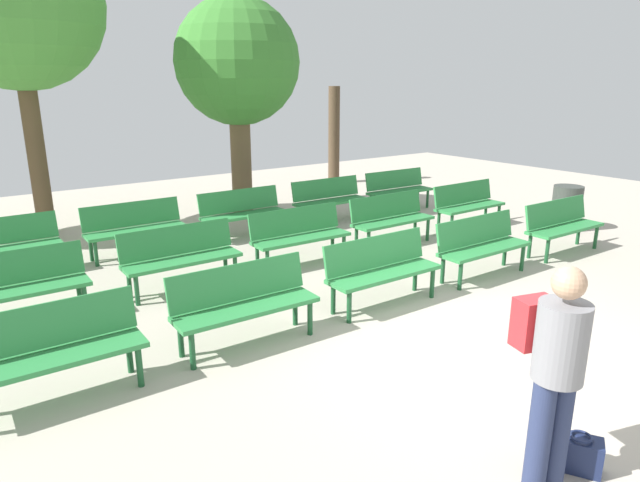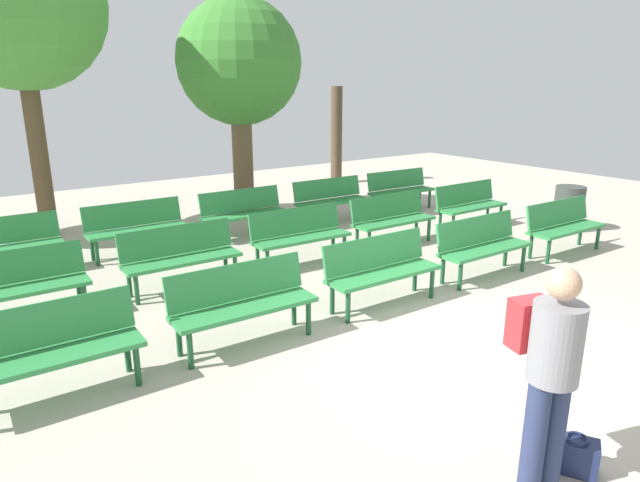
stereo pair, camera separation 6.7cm
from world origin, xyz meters
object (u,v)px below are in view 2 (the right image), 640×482
(bench_r0_c1, at_px, (242,300))
(handbag, at_px, (575,455))
(bench_r0_c2, at_px, (381,267))
(bench_r0_c3, at_px, (482,243))
(bench_r2_c2, at_px, (244,210))
(tree_1, at_px, (239,64))
(tree_2, at_px, (336,136))
(visitor_with_backpack, at_px, (549,366))
(bench_r1_c3, at_px, (392,217))
(bench_r2_c1, at_px, (136,225))
(trash_bin, at_px, (569,208))
(bench_r2_c4, at_px, (400,188))
(bench_r0_c4, at_px, (563,224))
(bench_r2_c0, at_px, (2,244))
(bench_r1_c1, at_px, (181,254))
(bench_r1_c0, at_px, (14,283))
(bench_r2_c3, at_px, (331,197))
(bench_r0_c0, at_px, (47,347))
(bench_r1_c4, at_px, (469,203))
(tree_3, at_px, (17,5))
(bench_r1_c2, at_px, (299,233))

(bench_r0_c1, relative_size, handbag, 4.40)
(bench_r0_c2, distance_m, bench_r0_c3, 1.92)
(bench_r2_c2, relative_size, tree_1, 0.36)
(tree_2, relative_size, visitor_with_backpack, 1.61)
(bench_r1_c3, relative_size, bench_r2_c1, 1.00)
(handbag, bearing_deg, trash_bin, 31.40)
(bench_r2_c1, xyz_separation_m, bench_r2_c4, (5.85, -0.11, 0.00))
(bench_r1_c3, relative_size, visitor_with_backpack, 0.97)
(bench_r2_c2, bearing_deg, bench_r2_c1, 178.69)
(bench_r2_c2, xyz_separation_m, handbag, (-1.06, -7.11, -0.37))
(bench_r0_c4, height_order, bench_r2_c0, same)
(bench_r1_c1, relative_size, handbag, 4.38)
(bench_r1_c0, bearing_deg, tree_1, 35.89)
(bench_r2_c2, bearing_deg, trash_bin, -30.22)
(bench_r0_c4, distance_m, bench_r2_c3, 4.39)
(tree_1, bearing_deg, bench_r2_c4, -27.01)
(bench_r0_c3, relative_size, tree_1, 0.36)
(visitor_with_backpack, height_order, handbag, visitor_with_backpack)
(bench_r0_c4, distance_m, visitor_with_backpack, 6.09)
(bench_r1_c3, xyz_separation_m, bench_r2_c1, (-3.83, 2.02, 0.00))
(bench_r1_c3, bearing_deg, bench_r0_c1, -153.88)
(bench_r0_c4, relative_size, bench_r2_c4, 1.00)
(bench_r0_c0, relative_size, bench_r2_c4, 0.99)
(bench_r0_c3, relative_size, tree_2, 0.60)
(tree_2, bearing_deg, bench_r2_c0, -158.72)
(bench_r2_c3, height_order, visitor_with_backpack, visitor_with_backpack)
(bench_r0_c2, bearing_deg, tree_2, 57.48)
(bench_r1_c4, bearing_deg, handbag, -133.68)
(tree_3, bearing_deg, bench_r0_c0, -100.01)
(bench_r2_c3, bearing_deg, trash_bin, -41.92)
(tree_2, bearing_deg, bench_r2_c1, -152.99)
(tree_2, xyz_separation_m, handbag, (-5.88, -10.64, -1.19))
(bench_r0_c0, distance_m, bench_r1_c1, 2.81)
(bench_r1_c1, relative_size, tree_2, 0.60)
(bench_r2_c2, height_order, trash_bin, bench_r2_c2)
(bench_r0_c2, distance_m, bench_r1_c4, 4.42)
(bench_r0_c3, relative_size, trash_bin, 1.88)
(bench_r0_c1, relative_size, bench_r1_c4, 1.01)
(bench_r0_c3, height_order, bench_r1_c2, same)
(bench_r2_c0, relative_size, trash_bin, 1.87)
(bench_r1_c2, bearing_deg, handbag, -99.05)
(tree_1, bearing_deg, bench_r2_c0, -163.56)
(bench_r0_c0, height_order, bench_r1_c1, same)
(bench_r1_c1, distance_m, bench_r2_c4, 6.12)
(bench_r0_c2, xyz_separation_m, bench_r0_c4, (3.95, -0.11, 0.00))
(handbag, bearing_deg, tree_2, 61.06)
(bench_r1_c2, xyz_separation_m, tree_1, (0.85, 3.42, 2.60))
(bench_r0_c0, distance_m, bench_r1_c0, 1.98)
(bench_r1_c0, height_order, bench_r2_c0, same)
(bench_r2_c4, bearing_deg, bench_r2_c3, -178.65)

